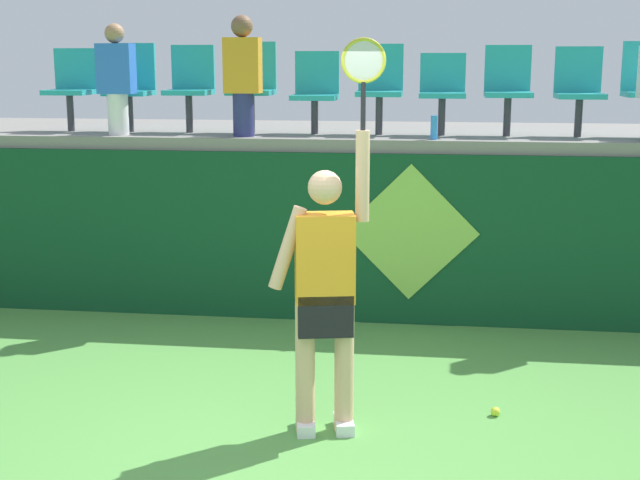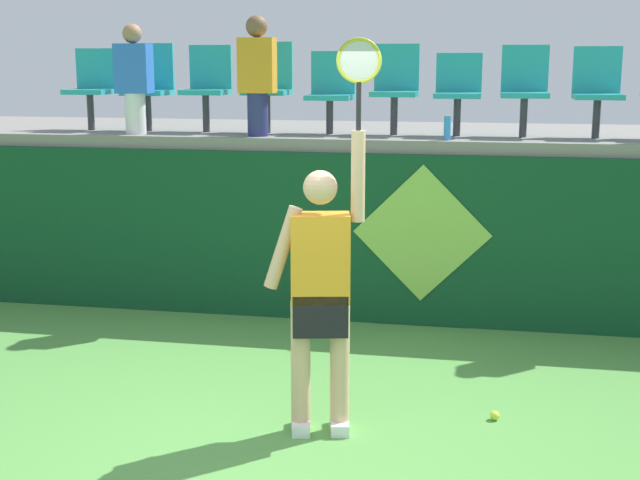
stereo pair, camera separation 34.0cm
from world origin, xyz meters
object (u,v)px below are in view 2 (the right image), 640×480
Objects in this scene: stadium_chair_2 at (208,84)px; stadium_chair_4 at (331,89)px; tennis_player at (321,287)px; tennis_ball at (495,415)px; spectator_1 at (134,77)px; water_bottle at (447,128)px; stadium_chair_0 at (92,84)px; stadium_chair_1 at (150,83)px; stadium_chair_7 at (525,86)px; stadium_chair_6 at (458,89)px; stadium_chair_3 at (269,83)px; stadium_chair_5 at (395,85)px; stadium_chair_8 at (597,88)px; spectator_0 at (257,73)px.

stadium_chair_2 is 1.08× the size of stadium_chair_4.
tennis_player is 39.14× the size of tennis_ball.
water_bottle is at bearing -2.22° from spectator_1.
stadium_chair_1 is (0.63, 0.01, 0.02)m from stadium_chair_0.
tennis_ball is at bearing -77.96° from water_bottle.
stadium_chair_7 reaches higher than stadium_chair_0.
spectator_1 is (0.00, -0.41, 0.07)m from stadium_chair_1.
water_bottle is at bearing -97.53° from stadium_chair_6.
water_bottle reaches higher than tennis_ball.
tennis_player is 3.10× the size of stadium_chair_0.
tennis_ball is 3.88m from stadium_chair_4.
tennis_player is at bearing -112.98° from stadium_chair_7.
stadium_chair_3 is at bearing 179.63° from stadium_chair_4.
stadium_chair_3 is 1.11× the size of stadium_chair_4.
stadium_chair_2 is at bearing 179.94° from stadium_chair_4.
stadium_chair_6 is (0.73, 3.18, 1.17)m from tennis_player.
stadium_chair_1 is at bearing 179.95° from stadium_chair_5.
stadium_chair_2 is at bearing 179.99° from stadium_chair_8.
stadium_chair_7 is at bearing 9.84° from spectator_0.
spectator_1 is at bearing -173.81° from stadium_chair_7.
stadium_chair_1 is at bearing 179.86° from stadium_chair_4.
water_bottle is at bearing -24.12° from stadium_chair_4.
tennis_player reaches higher than stadium_chair_8.
spectator_0 is (0.63, -0.43, 0.11)m from stadium_chair_2.
stadium_chair_0 is at bearing 167.13° from spectator_0.
stadium_chair_2 is at bearing 179.83° from stadium_chair_6.
spectator_1 reaches higher than stadium_chair_5.
tennis_player is 3.96m from stadium_chair_8.
stadium_chair_3 reaches higher than tennis_player.
stadium_chair_3 is 1.03× the size of stadium_chair_5.
water_bottle is 0.27× the size of stadium_chair_4.
stadium_chair_7 is at bearing -0.07° from stadium_chair_3.
tennis_player is 11.72× the size of water_bottle.
stadium_chair_6 is (3.75, -0.00, -0.02)m from stadium_chair_0.
stadium_chair_4 is at bearing 179.72° from stadium_chair_6.
spectator_0 is (-2.29, 2.37, 2.28)m from tennis_ball.
stadium_chair_1 reaches higher than tennis_ball.
stadium_chair_8 is at bearing 72.80° from tennis_ball.
stadium_chair_8 is 0.75× the size of spectator_0.
tennis_ball is 0.08× the size of stadium_chair_5.
stadium_chair_4 reaches higher than stadium_chair_6.
stadium_chair_4 is (2.52, 0.00, -0.03)m from stadium_chair_0.
stadium_chair_2 is 0.77× the size of spectator_0.
stadium_chair_4 is at bearing 120.60° from tennis_ball.
water_bottle is (-0.48, 2.27, 1.80)m from tennis_ball.
water_bottle is 0.25× the size of stadium_chair_1.
tennis_ball is at bearing -34.04° from spectator_1.
stadium_chair_7 is at bearing -0.05° from stadium_chair_1.
stadium_chair_4 is at bearing -179.98° from stadium_chair_8.
stadium_chair_3 is at bearing 179.93° from stadium_chair_7.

